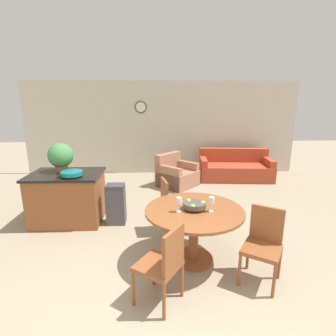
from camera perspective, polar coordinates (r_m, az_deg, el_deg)
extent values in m
plane|color=gray|center=(2.98, 0.29, -31.68)|extent=(24.00, 24.00, 0.00)
cube|color=beige|center=(7.85, -1.45, 8.66)|extent=(8.00, 0.06, 2.70)
cylinder|color=brown|center=(7.78, -5.95, 13.06)|extent=(0.35, 0.02, 0.35)
cylinder|color=white|center=(7.77, -5.96, 13.05)|extent=(0.28, 0.01, 0.28)
cylinder|color=brown|center=(3.86, 5.45, -19.02)|extent=(0.55, 0.55, 0.04)
cylinder|color=brown|center=(3.67, 5.59, -14.32)|extent=(0.13, 0.13, 0.68)
cylinder|color=brown|center=(3.51, 5.73, -9.19)|extent=(1.31, 1.31, 0.03)
cylinder|color=brown|center=(3.09, -7.56, -24.54)|extent=(0.04, 0.04, 0.42)
cylinder|color=brown|center=(3.33, -3.19, -21.11)|extent=(0.04, 0.04, 0.42)
cylinder|color=brown|center=(2.92, -0.88, -27.17)|extent=(0.04, 0.04, 0.42)
cylinder|color=brown|center=(3.17, 3.08, -23.18)|extent=(0.04, 0.04, 0.42)
cube|color=brown|center=(2.98, -2.18, -20.44)|extent=(0.58, 0.58, 0.05)
cube|color=brown|center=(2.76, 1.23, -17.37)|extent=(0.24, 0.35, 0.45)
cylinder|color=brown|center=(3.36, 22.08, -21.92)|extent=(0.04, 0.04, 0.42)
cylinder|color=brown|center=(3.41, 15.30, -20.68)|extent=(0.04, 0.04, 0.42)
cylinder|color=brown|center=(3.68, 23.10, -18.57)|extent=(0.04, 0.04, 0.42)
cylinder|color=brown|center=(3.73, 17.00, -17.53)|extent=(0.04, 0.04, 0.42)
cube|color=brown|center=(3.42, 19.71, -16.38)|extent=(0.58, 0.58, 0.05)
cube|color=brown|center=(3.47, 20.71, -11.34)|extent=(0.35, 0.24, 0.45)
cylinder|color=brown|center=(4.72, 3.32, -9.80)|extent=(0.04, 0.04, 0.42)
cylinder|color=brown|center=(4.39, 4.85, -11.79)|extent=(0.04, 0.04, 0.42)
cylinder|color=brown|center=(4.63, -1.30, -10.30)|extent=(0.04, 0.04, 0.42)
cylinder|color=brown|center=(4.29, -0.13, -12.39)|extent=(0.04, 0.04, 0.42)
cube|color=brown|center=(4.40, 1.71, -8.31)|extent=(0.50, 0.50, 0.05)
cube|color=brown|center=(4.27, -0.73, -5.47)|extent=(0.12, 0.39, 0.45)
cylinder|color=#4C4742|center=(3.50, 5.75, -8.70)|extent=(0.11, 0.11, 0.03)
cylinder|color=#4C4742|center=(3.48, 5.77, -8.00)|extent=(0.30, 0.30, 0.06)
sphere|color=#99C142|center=(3.49, 7.57, -7.63)|extent=(0.07, 0.07, 0.07)
sphere|color=#99C142|center=(3.55, 4.49, -7.20)|extent=(0.07, 0.07, 0.07)
sphere|color=#99C142|center=(3.38, 5.40, -8.38)|extent=(0.07, 0.07, 0.07)
cylinder|color=silver|center=(3.42, 2.38, -9.47)|extent=(0.06, 0.06, 0.01)
cylinder|color=silver|center=(3.39, 2.39, -8.58)|extent=(0.01, 0.01, 0.11)
cylinder|color=silver|center=(3.36, 2.41, -7.07)|extent=(0.07, 0.07, 0.08)
cylinder|color=silver|center=(3.47, 9.38, -9.27)|extent=(0.06, 0.06, 0.01)
cylinder|color=silver|center=(3.45, 9.42, -8.39)|extent=(0.01, 0.01, 0.11)
cylinder|color=silver|center=(3.41, 9.48, -6.91)|extent=(0.07, 0.07, 0.08)
cube|color=brown|center=(5.08, -20.92, -6.23)|extent=(1.18, 0.84, 0.87)
cube|color=black|center=(4.94, -21.39, -1.30)|extent=(1.24, 0.90, 0.04)
cylinder|color=#147A7F|center=(4.68, -20.18, -1.63)|extent=(0.12, 0.12, 0.02)
cylinder|color=#147A7F|center=(4.67, -20.23, -1.09)|extent=(0.35, 0.35, 0.07)
cylinder|color=#A36642|center=(5.08, -22.10, 0.04)|extent=(0.22, 0.22, 0.13)
sphere|color=#478E4C|center=(5.03, -22.35, 2.57)|extent=(0.44, 0.44, 0.44)
cube|color=#47474C|center=(4.81, -11.24, -8.17)|extent=(0.33, 0.28, 0.64)
cube|color=#3C3C41|center=(4.68, -11.46, -4.08)|extent=(0.32, 0.26, 0.09)
cube|color=#B24228|center=(7.58, 14.39, -0.77)|extent=(2.02, 1.09, 0.42)
cube|color=#B24228|center=(7.84, 14.03, 2.79)|extent=(1.96, 0.35, 0.39)
cube|color=#B24228|center=(7.42, 7.65, -0.07)|extent=(0.22, 0.88, 0.60)
cube|color=#B24228|center=(7.80, 20.89, -0.19)|extent=(0.22, 0.88, 0.60)
cube|color=#A87056|center=(6.75, 2.10, -2.28)|extent=(1.18, 1.18, 0.40)
cube|color=#A87056|center=(6.84, 0.04, 1.51)|extent=(0.71, 0.74, 0.42)
cube|color=#A87056|center=(6.46, 0.12, -2.17)|extent=(0.64, 0.61, 0.59)
cube|color=#A87056|center=(7.00, 3.94, -0.89)|extent=(0.64, 0.61, 0.59)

